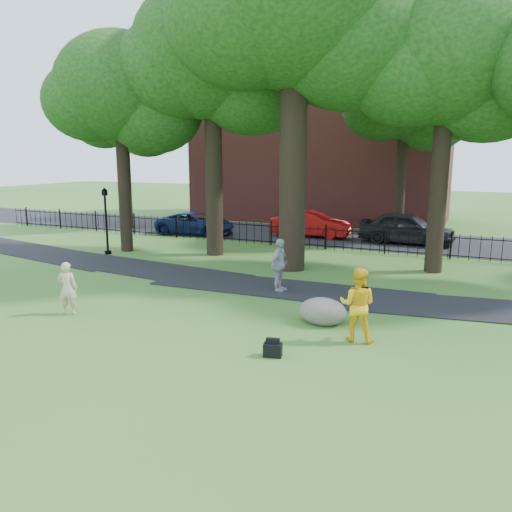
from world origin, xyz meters
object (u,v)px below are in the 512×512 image
at_px(boulder, 323,310).
at_px(woman, 68,288).
at_px(lamppost, 106,222).
at_px(big_tree, 299,12).
at_px(red_sedan, 311,224).
at_px(man, 358,305).

bearing_deg(boulder, woman, -162.21).
bearing_deg(boulder, lamppost, 156.05).
bearing_deg(lamppost, big_tree, -2.51).
bearing_deg(lamppost, red_sedan, 44.25).
bearing_deg(man, woman, 4.68).
xyz_separation_m(woman, boulder, (7.29, 2.34, -0.41)).
distance_m(lamppost, red_sedan, 11.73).
relative_size(lamppost, red_sedan, 0.71).
xyz_separation_m(big_tree, red_sedan, (-2.04, 8.41, -9.39)).
bearing_deg(red_sedan, woman, 170.69).
bearing_deg(big_tree, man, -59.20).
height_order(man, boulder, man).
height_order(man, lamppost, lamppost).
bearing_deg(boulder, big_tree, 116.32).
xyz_separation_m(woman, lamppost, (-5.25, 7.90, 0.78)).
height_order(big_tree, red_sedan, big_tree).
height_order(lamppost, red_sedan, lamppost).
distance_m(big_tree, lamppost, 12.77).
relative_size(woman, lamppost, 0.50).
distance_m(big_tree, boulder, 11.96).
bearing_deg(woman, big_tree, -136.47).
distance_m(woman, boulder, 7.66).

